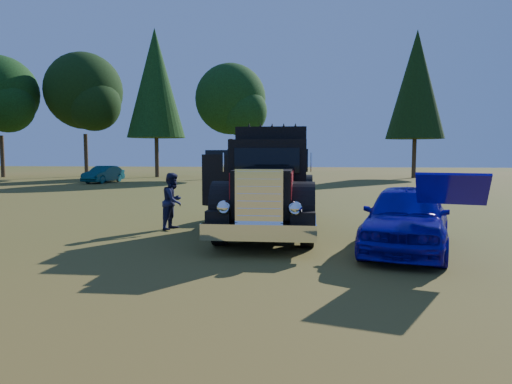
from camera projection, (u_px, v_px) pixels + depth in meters
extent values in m
plane|color=#3B4E17|center=(198.00, 252.00, 10.32)|extent=(120.00, 120.00, 0.00)
cylinder|color=#2D2116|center=(157.00, 151.00, 41.48)|extent=(0.36, 0.36, 4.68)
cone|color=black|center=(155.00, 83.00, 40.95)|extent=(5.20, 5.20, 9.75)
cylinder|color=#2D2116|center=(86.00, 155.00, 42.75)|extent=(0.36, 0.36, 3.96)
sphere|color=black|center=(84.00, 91.00, 42.23)|extent=(7.04, 7.04, 7.04)
sphere|color=black|center=(94.00, 104.00, 41.33)|extent=(4.84, 4.84, 4.84)
cylinder|color=#2D2116|center=(2.00, 156.00, 41.51)|extent=(0.36, 0.36, 3.78)
sphere|color=black|center=(7.00, 106.00, 40.16)|extent=(4.62, 4.62, 4.62)
cylinder|color=#2D2116|center=(414.00, 152.00, 40.07)|extent=(0.36, 0.36, 4.50)
cone|color=black|center=(416.00, 84.00, 39.56)|extent=(5.00, 5.00, 9.38)
cylinder|color=#2D2116|center=(231.00, 159.00, 39.81)|extent=(0.36, 0.36, 3.42)
sphere|color=black|center=(231.00, 99.00, 39.37)|extent=(6.08, 6.08, 6.08)
sphere|color=black|center=(243.00, 112.00, 38.59)|extent=(4.18, 4.18, 4.18)
cylinder|color=black|center=(220.00, 223.00, 11.10)|extent=(0.32, 1.10, 1.10)
cylinder|color=black|center=(307.00, 224.00, 10.88)|extent=(0.32, 1.10, 1.10)
cylinder|color=black|center=(246.00, 202.00, 15.86)|extent=(0.32, 1.10, 1.10)
cylinder|color=black|center=(306.00, 202.00, 15.64)|extent=(0.32, 1.10, 1.10)
cylinder|color=black|center=(255.00, 202.00, 15.82)|extent=(0.32, 1.10, 1.10)
cylinder|color=black|center=(297.00, 202.00, 15.67)|extent=(0.32, 1.10, 1.10)
cube|color=black|center=(271.00, 208.00, 13.56)|extent=(1.60, 6.40, 0.28)
cube|color=white|center=(258.00, 232.00, 9.75)|extent=(2.50, 0.22, 0.36)
cube|color=white|center=(259.00, 199.00, 9.99)|extent=(1.05, 0.30, 1.30)
cube|color=black|center=(264.00, 192.00, 11.03)|extent=(1.35, 1.80, 1.10)
cube|color=maroon|center=(236.00, 184.00, 11.08)|extent=(0.02, 1.80, 0.60)
cube|color=maroon|center=(292.00, 184.00, 10.94)|extent=(0.02, 1.80, 0.60)
cylinder|color=black|center=(224.00, 206.00, 11.06)|extent=(0.55, 1.24, 1.24)
cylinder|color=black|center=(303.00, 207.00, 10.86)|extent=(0.55, 1.24, 1.24)
sphere|color=white|center=(224.00, 208.00, 10.02)|extent=(0.32, 0.32, 0.32)
sphere|color=white|center=(295.00, 208.00, 9.86)|extent=(0.32, 0.32, 0.32)
cube|color=black|center=(269.00, 178.00, 12.54)|extent=(2.05, 1.30, 2.10)
cube|color=black|center=(267.00, 160.00, 11.83)|extent=(1.70, 0.05, 0.65)
cube|color=black|center=(272.00, 169.00, 13.81)|extent=(2.05, 1.30, 2.50)
cube|color=black|center=(275.00, 191.00, 15.51)|extent=(2.00, 2.00, 0.35)
cube|color=black|center=(217.00, 181.00, 13.09)|extent=(1.00, 0.57, 1.50)
cube|color=maroon|center=(217.00, 186.00, 13.15)|extent=(0.76, 0.42, 0.75)
imported|color=#063394|center=(407.00, 217.00, 10.52)|extent=(2.99, 4.82, 1.53)
cube|color=#063394|center=(452.00, 189.00, 8.78)|extent=(1.51, 1.25, 0.67)
imported|color=#1B2140|center=(224.00, 201.00, 13.55)|extent=(0.60, 0.70, 1.62)
imported|color=#1D2D43|center=(173.00, 201.00, 13.38)|extent=(0.78, 0.92, 1.66)
imported|color=#092A37|center=(103.00, 174.00, 33.93)|extent=(1.91, 3.94, 1.24)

